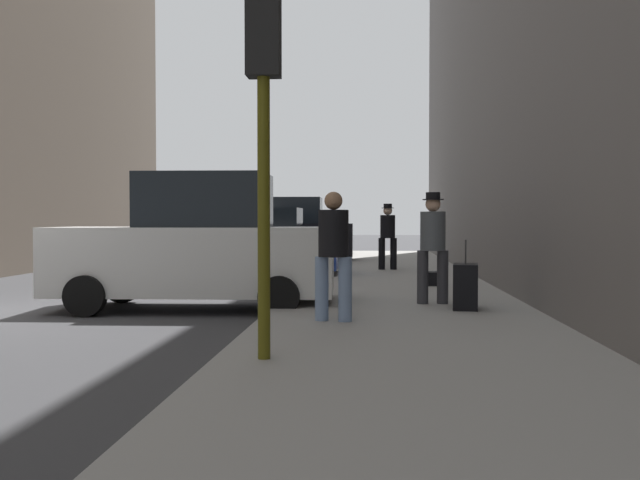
# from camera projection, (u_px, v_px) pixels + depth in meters

# --- Properties ---
(ground_plane) EXTENTS (120.00, 120.00, 0.00)m
(ground_plane) POSITION_uv_depth(u_px,v_px,m) (26.00, 313.00, 11.43)
(ground_plane) COLOR #38383A
(sidewalk) EXTENTS (4.00, 40.00, 0.15)m
(sidewalk) POSITION_uv_depth(u_px,v_px,m) (402.00, 311.00, 11.00)
(sidewalk) COLOR gray
(sidewalk) RESTS_ON ground_plane
(parked_white_van) EXTENTS (4.66, 2.19, 2.25)m
(parked_white_van) POSITION_uv_depth(u_px,v_px,m) (197.00, 247.00, 11.78)
(parked_white_van) COLOR silver
(parked_white_van) RESTS_ON ground_plane
(parked_blue_sedan) EXTENTS (4.20, 2.07, 1.79)m
(parked_blue_sedan) POSITION_uv_depth(u_px,v_px,m) (256.00, 245.00, 17.89)
(parked_blue_sedan) COLOR navy
(parked_blue_sedan) RESTS_ON ground_plane
(parked_black_suv) EXTENTS (4.63, 2.12, 2.25)m
(parked_black_suv) POSITION_uv_depth(u_px,v_px,m) (286.00, 233.00, 24.16)
(parked_black_suv) COLOR black
(parked_black_suv) RESTS_ON ground_plane
(parked_gray_coupe) EXTENTS (4.22, 2.10, 1.79)m
(parked_gray_coupe) POSITION_uv_depth(u_px,v_px,m) (304.00, 235.00, 30.57)
(parked_gray_coupe) COLOR slate
(parked_gray_coupe) RESTS_ON ground_plane
(fire_hydrant) EXTENTS (0.42, 0.22, 0.70)m
(fire_hydrant) POSITION_uv_depth(u_px,v_px,m) (320.00, 267.00, 15.11)
(fire_hydrant) COLOR red
(fire_hydrant) RESTS_ON sidewalk
(traffic_light) EXTENTS (0.32, 0.32, 3.60)m
(traffic_light) POSITION_uv_depth(u_px,v_px,m) (264.00, 87.00, 6.79)
(traffic_light) COLOR #514C0F
(traffic_light) RESTS_ON sidewalk
(pedestrian_with_beanie) EXTENTS (0.51, 0.44, 1.78)m
(pedestrian_with_beanie) POSITION_uv_depth(u_px,v_px,m) (433.00, 242.00, 11.35)
(pedestrian_with_beanie) COLOR #333338
(pedestrian_with_beanie) RESTS_ON sidewalk
(pedestrian_in_jeans) EXTENTS (0.53, 0.47, 1.71)m
(pedestrian_in_jeans) POSITION_uv_depth(u_px,v_px,m) (333.00, 249.00, 9.40)
(pedestrian_in_jeans) COLOR #728CB2
(pedestrian_in_jeans) RESTS_ON sidewalk
(pedestrian_with_fedora) EXTENTS (0.52, 0.45, 1.78)m
(pedestrian_with_fedora) POSITION_uv_depth(u_px,v_px,m) (388.00, 233.00, 19.22)
(pedestrian_with_fedora) COLOR black
(pedestrian_with_fedora) RESTS_ON sidewalk
(rolling_suitcase) EXTENTS (0.43, 0.60, 1.04)m
(rolling_suitcase) POSITION_uv_depth(u_px,v_px,m) (465.00, 286.00, 10.66)
(rolling_suitcase) COLOR black
(rolling_suitcase) RESTS_ON sidewalk
(duffel_bag) EXTENTS (0.32, 0.44, 0.28)m
(duffel_bag) POSITION_uv_depth(u_px,v_px,m) (432.00, 279.00, 14.56)
(duffel_bag) COLOR black
(duffel_bag) RESTS_ON sidewalk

